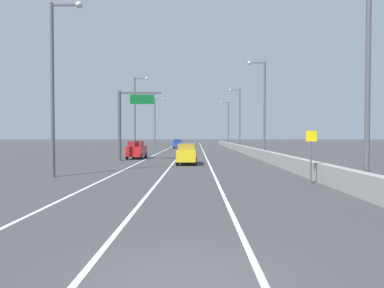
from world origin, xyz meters
TOP-DOWN VIEW (x-y plane):
  - ground_plane at (0.00, 64.00)m, footprint 320.00×320.00m
  - lane_stripe_left at (-5.50, 55.00)m, footprint 0.16×130.00m
  - lane_stripe_center at (-2.00, 55.00)m, footprint 0.16×130.00m
  - lane_stripe_right at (1.50, 55.00)m, footprint 0.16×130.00m
  - jersey_barrier_right at (7.65, 40.00)m, footprint 0.60×120.00m
  - overhead_sign_gantry at (-7.26, 30.10)m, footprint 4.68×0.36m
  - speed_advisory_sign at (6.75, 12.88)m, footprint 0.60×0.11m
  - lamp_post_right_near at (8.12, 9.84)m, footprint 2.14×0.44m
  - lamp_post_right_second at (8.06, 33.62)m, footprint 2.14×0.44m
  - lamp_post_right_third at (8.22, 57.39)m, footprint 2.14×0.44m
  - lamp_post_right_fourth at (8.36, 81.17)m, footprint 2.14×0.44m
  - lamp_post_left_near at (-8.93, 15.84)m, footprint 2.14×0.44m
  - lamp_post_left_mid at (-8.69, 44.37)m, footprint 2.14×0.44m
  - lamp_post_left_far at (-9.15, 72.90)m, footprint 2.14×0.44m
  - car_red_0 at (-6.76, 33.49)m, footprint 1.86×4.29m
  - car_yellow_1 at (-0.62, 25.67)m, footprint 1.87×4.22m
  - car_blue_2 at (-3.69, 66.05)m, footprint 1.84×4.48m

SIDE VIEW (x-z plane):
  - ground_plane at x=0.00m, z-range 0.00..0.00m
  - lane_stripe_left at x=-5.50m, z-range 0.00..0.00m
  - lane_stripe_center at x=-2.00m, z-range 0.00..0.00m
  - lane_stripe_right at x=1.50m, z-range 0.00..0.00m
  - jersey_barrier_right at x=7.65m, z-range 0.00..1.10m
  - car_blue_2 at x=-3.69m, z-range 0.00..1.90m
  - car_yellow_1 at x=-0.62m, z-range 0.00..1.95m
  - car_red_0 at x=-6.76m, z-range -0.01..2.06m
  - speed_advisory_sign at x=6.75m, z-range 0.26..3.26m
  - overhead_sign_gantry at x=-7.26m, z-range 0.98..8.48m
  - lamp_post_right_near at x=8.12m, z-range 0.77..12.21m
  - lamp_post_right_second at x=8.06m, z-range 0.77..12.21m
  - lamp_post_right_third at x=8.22m, z-range 0.77..12.21m
  - lamp_post_right_fourth at x=8.36m, z-range 0.77..12.21m
  - lamp_post_left_near at x=-8.93m, z-range 0.77..12.21m
  - lamp_post_left_mid at x=-8.69m, z-range 0.77..12.21m
  - lamp_post_left_far at x=-9.15m, z-range 0.77..12.21m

